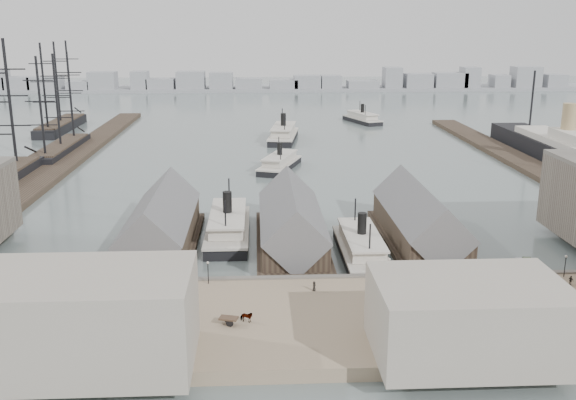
{
  "coord_description": "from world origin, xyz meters",
  "views": [
    {
      "loc": [
        -6.8,
        -105.85,
        43.29
      ],
      "look_at": [
        0.0,
        30.0,
        6.0
      ],
      "focal_mm": 40.0,
      "sensor_mm": 36.0,
      "label": 1
    }
  ],
  "objects": [
    {
      "name": "horse_cart_right",
      "position": [
        25.59,
        -25.89,
        2.8
      ],
      "size": [
        4.69,
        1.94,
        1.58
      ],
      "rotation": [
        0.0,
        0.0,
        1.66
      ],
      "color": "black",
      "rests_on": "quay"
    },
    {
      "name": "sailing_ship_far",
      "position": [
        -89.34,
        168.55,
        2.65
      ],
      "size": [
        8.92,
        49.53,
        36.65
      ],
      "color": "black",
      "rests_on": "ground"
    },
    {
      "name": "horse_cart_left",
      "position": [
        -36.7,
        -15.96,
        2.76
      ],
      "size": [
        4.7,
        3.03,
        1.43
      ],
      "rotation": [
        0.0,
        0.0,
        1.16
      ],
      "color": "black",
      "rests_on": "quay"
    },
    {
      "name": "pedestrian_10",
      "position": [
        31.95,
        -8.0,
        2.83
      ],
      "size": [
        1.0,
        0.94,
        1.65
      ],
      "primitive_type": "imported",
      "rotation": [
        0.0,
        0.0,
        5.58
      ],
      "color": "black",
      "rests_on": "quay"
    },
    {
      "name": "tram",
      "position": [
        36.54,
        -13.44,
        4.03
      ],
      "size": [
        4.53,
        11.47,
        3.97
      ],
      "rotation": [
        0.0,
        0.0,
        -0.15
      ],
      "color": "black",
      "rests_on": "quay"
    },
    {
      "name": "ferry_open_near",
      "position": [
        0.34,
        88.17,
        2.07
      ],
      "size": [
        15.18,
        25.8,
        8.83
      ],
      "rotation": [
        0.0,
        0.0,
        -0.34
      ],
      "color": "black",
      "rests_on": "ground"
    },
    {
      "name": "ferry_open_mid",
      "position": [
        3.66,
        138.97,
        2.62
      ],
      "size": [
        13.65,
        32.28,
        11.17
      ],
      "rotation": [
        0.0,
        0.0,
        -0.14
      ],
      "color": "black",
      "rests_on": "ground"
    },
    {
      "name": "lamp_post_far_e",
      "position": [
        45.0,
        -7.0,
        4.71
      ],
      "size": [
        0.44,
        0.44,
        3.92
      ],
      "color": "black",
      "rests_on": "quay"
    },
    {
      "name": "ferry_shed_east",
      "position": [
        26.0,
        16.88,
        4.64
      ],
      "size": [
        14.0,
        42.0,
        12.6
      ],
      "color": "#2D231C",
      "rests_on": "ground"
    },
    {
      "name": "pedestrian_7",
      "position": [
        29.42,
        -26.67,
        2.91
      ],
      "size": [
        1.32,
        1.32,
        1.83
      ],
      "primitive_type": "imported",
      "rotation": [
        0.0,
        0.0,
        3.93
      ],
      "color": "black",
      "rests_on": "quay"
    },
    {
      "name": "sailing_ship_mid",
      "position": [
        -73.83,
        114.57,
        2.44
      ],
      "size": [
        8.29,
        47.89,
        34.07
      ],
      "color": "black",
      "rests_on": "ground"
    },
    {
      "name": "horse_cart_center",
      "position": [
        -9.31,
        -21.75,
        2.82
      ],
      "size": [
        5.01,
        2.39,
        1.63
      ],
      "rotation": [
        0.0,
        0.0,
        1.31
      ],
      "color": "black",
      "rests_on": "quay"
    },
    {
      "name": "west_wharf",
      "position": [
        -68.0,
        100.0,
        0.8
      ],
      "size": [
        10.0,
        220.0,
        1.6
      ],
      "primitive_type": "cube",
      "color": "#2D231C",
      "rests_on": "ground"
    },
    {
      "name": "street_bldg_west",
      "position": [
        -30.0,
        -32.0,
        8.0
      ],
      "size": [
        30.0,
        16.0,
        12.0
      ],
      "primitive_type": "cube",
      "color": "gray",
      "rests_on": "quay"
    },
    {
      "name": "pedestrian_5",
      "position": [
        14.35,
        -16.66,
        2.86
      ],
      "size": [
        0.47,
        0.64,
        1.72
      ],
      "primitive_type": "imported",
      "rotation": [
        0.0,
        0.0,
        4.73
      ],
      "color": "black",
      "rests_on": "quay"
    },
    {
      "name": "ground",
      "position": [
        0.0,
        0.0,
        0.0
      ],
      "size": [
        900.0,
        900.0,
        0.0
      ],
      "primitive_type": "plane",
      "color": "#556262",
      "rests_on": "ground"
    },
    {
      "name": "pedestrian_1",
      "position": [
        -41.5,
        -23.13,
        2.84
      ],
      "size": [
        1.03,
        0.99,
        1.68
      ],
      "primitive_type": "imported",
      "rotation": [
        0.0,
        0.0,
        5.68
      ],
      "color": "black",
      "rests_on": "quay"
    },
    {
      "name": "pedestrian_3",
      "position": [
        -20.73,
        -27.04,
        2.84
      ],
      "size": [
        0.98,
        0.42,
        1.67
      ],
      "primitive_type": "imported",
      "rotation": [
        0.0,
        0.0,
        0.01
      ],
      "color": "black",
      "rests_on": "quay"
    },
    {
      "name": "east_wharf",
      "position": [
        78.0,
        90.0,
        0.8
      ],
      "size": [
        10.0,
        180.0,
        1.6
      ],
      "primitive_type": "cube",
      "color": "#2D231C",
      "rests_on": "ground"
    },
    {
      "name": "lamp_post_near_e",
      "position": [
        15.0,
        -7.0,
        4.71
      ],
      "size": [
        0.44,
        0.44,
        3.92
      ],
      "color": "black",
      "rests_on": "quay"
    },
    {
      "name": "seawall",
      "position": [
        0.0,
        -5.2,
        1.15
      ],
      "size": [
        180.0,
        1.2,
        2.3
      ],
      "primitive_type": "cube",
      "color": "#59544C",
      "rests_on": "ground"
    },
    {
      "name": "pedestrian_4",
      "position": [
        2.16,
        -10.83,
        2.81
      ],
      "size": [
        0.68,
        0.89,
        1.63
      ],
      "primitive_type": "imported",
      "rotation": [
        0.0,
        0.0,
        1.79
      ],
      "color": "black",
      "rests_on": "quay"
    },
    {
      "name": "ocean_steamer",
      "position": [
        92.0,
        91.01,
        4.18
      ],
      "size": [
        13.29,
        97.13,
        19.43
      ],
      "color": "black",
      "rests_on": "ground"
    },
    {
      "name": "pedestrian_8",
      "position": [
        44.41,
        -10.54,
        2.81
      ],
      "size": [
        0.82,
        1.02,
        1.62
      ],
      "primitive_type": "imported",
      "rotation": [
        0.0,
        0.0,
        2.1
      ],
      "color": "black",
      "rests_on": "quay"
    },
    {
      "name": "ferry_shed_west",
      "position": [
        -26.0,
        16.88,
        4.64
      ],
      "size": [
        14.0,
        42.0,
        12.6
      ],
      "color": "#2D231C",
      "rests_on": "ground"
    },
    {
      "name": "quay",
      "position": [
        0.0,
        -20.0,
        1.0
      ],
      "size": [
        180.0,
        30.0,
        2.0
      ],
      "primitive_type": "cube",
      "color": "#826F57",
      "rests_on": "ground"
    },
    {
      "name": "lamp_post_near_w",
      "position": [
        -15.0,
        -7.0,
        4.71
      ],
      "size": [
        0.44,
        0.44,
        3.92
      ],
      "color": "black",
      "rests_on": "quay"
    },
    {
      "name": "lamp_post_far_w",
      "position": [
        -45.0,
        -7.0,
        4.71
      ],
      "size": [
        0.44,
        0.44,
        3.92
      ],
      "color": "black",
      "rests_on": "quay"
    },
    {
      "name": "ferry_shed_center",
      "position": [
        0.0,
        16.88,
        4.64
      ],
      "size": [
        14.0,
        42.0,
        12.6
      ],
      "color": "#2D231C",
      "rests_on": "ground"
    },
    {
      "name": "street_bldg_center",
      "position": [
        20.0,
        -32.0,
        7.0
      ],
      "size": [
        24.0,
        16.0,
        10.0
      ],
      "primitive_type": "cube",
      "color": "gray",
      "rests_on": "quay"
    },
    {
      "name": "pedestrian_2",
      "position": [
        -22.2,
        -12.12,
        2.81
      ],
      "size": [
        1.21,
        1.07,
        1.62
      ],
      "primitive_type": "imported",
      "rotation": [
        0.0,
        0.0,
        3.7
      ],
      "color": "black",
      "rests_on": "quay"
    },
    {
      "name": "ferry_docked_east",
      "position": [
        13.0,
        9.1,
        2.23
      ],
      "size": [
        8.0,
        26.68,
        9.53
      ],
      "color": "black",
      "rests_on": "ground"
    },
    {
      "name": "pedestrian_6",
      "position": [
        25.22,
        -12.31,
        2.86
      ],
      "size": [
        1.02,
        0.92,
        1.71
      ],
      "primitive_type": "imported",
      "rotation": [
        0.0,
        0.0,
        3.54
      ],
      "color": "black",
      "rests_on": "quay"
    },
    {
      "name": "pedestrian_0",
      "position": [
        -42.14,
        -9.61,
        2.9
      ],
      "size": [
        0.57,
        0.72,
        1.8
      ],
      "primitive_type": "imported",
      "rotation": [
        0.0,
        0.0,
        4.86
      ],
      "color": "black",
      "rests_on": "quay"
    },
    {
      "name": "ferry_open_far",
      "position": [
        41.65,
        184.07,
        2.11
      ],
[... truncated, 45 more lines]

